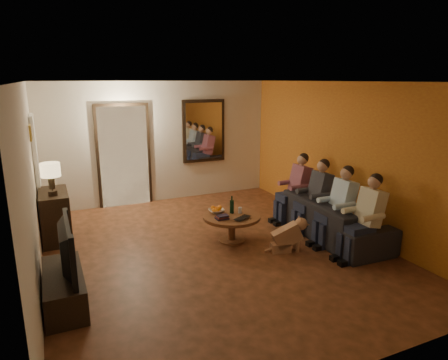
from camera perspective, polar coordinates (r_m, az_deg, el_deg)
name	(u,v)px	position (r m, az deg, el deg)	size (l,w,h in m)	color
floor	(215,250)	(6.43, -1.36, -9.99)	(5.00, 6.00, 0.01)	#412611
ceiling	(214,82)	(5.86, -1.51, 13.87)	(5.00, 6.00, 0.01)	white
back_wall	(160,142)	(8.81, -9.09, 5.33)	(5.00, 0.02, 2.60)	beige
front_wall	(353,243)	(3.57, 17.91, -8.51)	(5.00, 0.02, 2.60)	beige
left_wall	(31,189)	(5.57, -25.85, -1.12)	(0.02, 6.00, 2.60)	beige
right_wall	(345,157)	(7.33, 16.90, 3.11)	(0.02, 6.00, 2.60)	beige
orange_accent	(345,157)	(7.33, 16.84, 3.11)	(0.01, 6.00, 2.60)	#BB5B1F
kitchen_doorway	(124,157)	(8.66, -14.10, 3.24)	(1.00, 0.06, 2.10)	#FFE0A5
door_trim	(124,157)	(8.65, -14.09, 3.23)	(1.12, 0.04, 2.22)	black
fridge_glimpse	(136,163)	(8.74, -12.44, 2.43)	(0.45, 0.03, 1.70)	silver
mirror_frame	(204,131)	(9.05, -2.92, 7.00)	(1.00, 0.05, 1.40)	black
mirror_glass	(204,131)	(9.02, -2.85, 6.98)	(0.86, 0.02, 1.26)	white
white_door	(37,172)	(7.87, -25.10, 1.02)	(0.06, 0.85, 2.04)	white
framed_art	(30,133)	(6.75, -25.94, 6.11)	(0.03, 0.28, 0.24)	#B28C33
art_canvas	(31,133)	(6.75, -25.81, 6.13)	(0.01, 0.22, 0.18)	brown
dresser	(55,216)	(7.26, -22.96, -4.75)	(0.45, 0.94, 0.83)	black
table_lamp	(51,179)	(6.87, -23.45, 0.13)	(0.30, 0.30, 0.54)	beige
flower_vase	(51,176)	(7.31, -23.50, 0.51)	(0.14, 0.14, 0.44)	#AF122D
tv_stand	(64,288)	(5.31, -21.88, -14.18)	(0.45, 1.20, 0.40)	black
tv	(60,248)	(5.10, -22.43, -9.03)	(0.14, 1.10, 0.64)	black
sofa	(331,218)	(7.10, 15.06, -5.23)	(0.89, 2.27, 0.66)	black
person_a	(366,220)	(6.32, 19.65, -5.44)	(0.60, 0.40, 1.20)	tan
person_b	(339,209)	(6.73, 16.14, -3.96)	(0.60, 0.40, 1.20)	tan
person_c	(316,199)	(7.18, 13.07, -2.64)	(0.60, 0.40, 1.20)	tan
person_d	(297,190)	(7.64, 10.36, -1.47)	(0.60, 0.40, 1.20)	tan
dog	(287,234)	(6.36, 9.01, -7.69)	(0.56, 0.24, 0.56)	#AF7C51
coffee_table	(232,228)	(6.70, 1.09, -6.88)	(0.95, 0.95, 0.45)	brown
bowl	(216,211)	(6.73, -1.09, -4.45)	(0.26, 0.26, 0.06)	white
oranges	(216,207)	(6.71, -1.10, -3.90)	(0.20, 0.20, 0.08)	orange
wine_bottle	(232,204)	(6.68, 1.13, -3.49)	(0.07, 0.07, 0.31)	black
wine_glass	(240,210)	(6.72, 2.31, -4.32)	(0.06, 0.06, 0.10)	silver
book_stack	(222,217)	(6.44, -0.29, -5.30)	(0.20, 0.15, 0.07)	black
laptop	(245,219)	(6.42, 2.99, -5.58)	(0.33, 0.21, 0.03)	black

